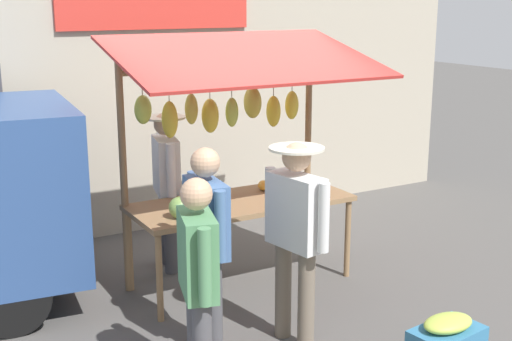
# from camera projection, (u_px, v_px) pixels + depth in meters

# --- Properties ---
(ground_plane) EXTENTS (40.00, 40.00, 0.00)m
(ground_plane) POSITION_uv_depth(u_px,v_px,m) (241.00, 283.00, 7.00)
(ground_plane) COLOR #514F4C
(street_backdrop) EXTENTS (9.00, 0.30, 3.40)m
(street_backdrop) POSITION_uv_depth(u_px,v_px,m) (151.00, 93.00, 8.41)
(street_backdrop) COLOR #B2A893
(street_backdrop) RESTS_ON ground
(market_stall) EXTENTS (2.50, 1.46, 2.50)m
(market_stall) POSITION_uv_depth(u_px,v_px,m) (237.00, 133.00, 6.66)
(market_stall) COLOR olive
(market_stall) RESTS_ON ground
(vendor_with_sunhat) EXTENTS (0.44, 0.70, 1.69)m
(vendor_with_sunhat) POSITION_uv_depth(u_px,v_px,m) (166.00, 178.00, 7.16)
(vendor_with_sunhat) COLOR #4C4C51
(vendor_with_sunhat) RESTS_ON ground
(shopper_in_striped_shirt) EXTENTS (0.45, 0.72, 1.72)m
(shopper_in_striped_shirt) POSITION_uv_depth(u_px,v_px,m) (296.00, 226.00, 5.56)
(shopper_in_striped_shirt) COLOR #726656
(shopper_in_striped_shirt) RESTS_ON ground
(shopper_in_grey_tee) EXTENTS (0.27, 0.72, 1.71)m
(shopper_in_grey_tee) POSITION_uv_depth(u_px,v_px,m) (207.00, 235.00, 5.43)
(shopper_in_grey_tee) COLOR #4C4C51
(shopper_in_grey_tee) RESTS_ON ground
(shopper_with_shopping_bag) EXTENTS (0.35, 0.68, 1.65)m
(shopper_with_shopping_bag) POSITION_uv_depth(u_px,v_px,m) (198.00, 274.00, 4.77)
(shopper_with_shopping_bag) COLOR #4C4C51
(shopper_with_shopping_bag) RESTS_ON ground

